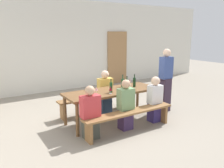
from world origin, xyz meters
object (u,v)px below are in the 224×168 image
(seated_guest_near_2, at_px, (155,100))
(bench_far, at_px, (98,99))
(seated_guest_near_1, at_px, (126,106))
(wine_glass_0, at_px, (130,80))
(bench_near, at_px, (130,115))
(wooden_door, at_px, (117,58))
(wine_bottle_3, at_px, (134,82))
(standing_host, at_px, (165,81))
(wine_bottle_2, at_px, (111,87))
(wine_glass_1, at_px, (111,89))
(seated_guest_far_0, at_px, (105,93))
(wine_bottle_1, at_px, (127,84))
(seated_guest_near_0, at_px, (90,114))
(wine_bottle_0, at_px, (123,83))
(wine_glass_2, at_px, (96,89))
(tasting_table, at_px, (112,93))

(seated_guest_near_2, bearing_deg, bench_far, 33.69)
(seated_guest_near_1, bearing_deg, wine_glass_0, -41.41)
(bench_near, bearing_deg, wooden_door, 59.63)
(wine_bottle_3, height_order, standing_host, standing_host)
(wine_bottle_2, bearing_deg, wine_glass_1, -126.96)
(seated_guest_near_2, xyz_separation_m, seated_guest_far_0, (-0.69, 1.10, 0.01))
(bench_near, relative_size, seated_guest_near_2, 1.97)
(seated_guest_near_1, bearing_deg, standing_host, -74.97)
(bench_near, distance_m, wine_glass_1, 0.71)
(wooden_door, bearing_deg, wine_bottle_1, -120.29)
(seated_guest_near_2, bearing_deg, wine_glass_0, 12.22)
(bench_far, relative_size, seated_guest_near_0, 1.98)
(seated_guest_near_1, relative_size, seated_guest_near_2, 1.02)
(wine_bottle_2, height_order, seated_guest_near_0, seated_guest_near_0)
(wine_bottle_0, relative_size, wine_bottle_1, 1.04)
(bench_far, height_order, wine_bottle_3, wine_bottle_3)
(bench_near, xyz_separation_m, wine_glass_2, (-0.47, 0.59, 0.51))
(wine_bottle_0, bearing_deg, bench_near, -115.25)
(wooden_door, relative_size, standing_host, 1.27)
(wine_bottle_2, relative_size, wine_glass_0, 1.68)
(wine_bottle_0, bearing_deg, bench_far, 124.89)
(wine_bottle_0, distance_m, seated_guest_near_2, 0.88)
(wine_glass_0, height_order, seated_guest_far_0, seated_guest_far_0)
(seated_guest_far_0, bearing_deg, seated_guest_near_2, 32.25)
(wooden_door, relative_size, wine_glass_0, 11.54)
(tasting_table, bearing_deg, wine_glass_2, -166.92)
(bench_near, bearing_deg, standing_host, 19.95)
(wine_glass_0, bearing_deg, wine_bottle_2, -155.99)
(wine_bottle_0, distance_m, wine_glass_2, 0.90)
(wine_bottle_3, height_order, seated_guest_near_0, seated_guest_near_0)
(standing_host, bearing_deg, seated_guest_near_1, 15.03)
(wine_glass_1, relative_size, seated_guest_near_0, 0.15)
(wine_bottle_1, distance_m, wine_glass_2, 0.87)
(wine_glass_1, distance_m, seated_guest_far_0, 0.91)
(seated_guest_near_0, bearing_deg, wine_glass_2, -40.47)
(wine_bottle_2, relative_size, seated_guest_far_0, 0.27)
(wine_bottle_0, xyz_separation_m, wine_bottle_3, (0.26, -0.13, 0.01))
(wine_bottle_3, xyz_separation_m, seated_guest_near_2, (0.18, -0.55, -0.35))
(wine_bottle_2, height_order, seated_guest_near_2, seated_guest_near_2)
(wine_glass_1, bearing_deg, tasting_table, 51.62)
(wooden_door, height_order, seated_guest_near_2, wooden_door)
(seated_guest_near_1, distance_m, seated_guest_far_0, 1.11)
(bench_far, distance_m, standing_host, 1.84)
(wine_glass_2, bearing_deg, seated_guest_near_0, -130.47)
(bench_near, distance_m, wine_glass_0, 1.24)
(seated_guest_far_0, bearing_deg, wine_bottle_0, 31.53)
(wine_glass_1, height_order, standing_host, standing_host)
(wine_bottle_1, xyz_separation_m, wine_bottle_3, (0.26, 0.04, 0.01))
(bench_far, relative_size, seated_guest_far_0, 1.89)
(wine_bottle_2, relative_size, wine_bottle_3, 0.96)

